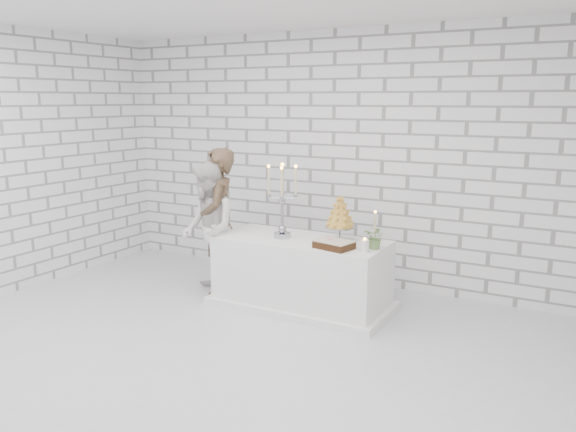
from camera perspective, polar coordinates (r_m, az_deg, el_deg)
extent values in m
cube|color=silver|center=(5.29, -7.47, -13.17)|extent=(6.00, 5.00, 0.01)
cube|color=white|center=(7.01, 4.48, 5.71)|extent=(6.00, 0.01, 3.00)
cube|color=white|center=(6.20, 1.33, -5.65)|extent=(1.80, 0.80, 0.75)
imported|color=#3D2C1D|center=(6.59, -6.87, -0.57)|extent=(0.65, 0.73, 1.67)
imported|color=silver|center=(6.52, -7.90, -1.38)|extent=(0.93, 0.94, 1.52)
cube|color=black|center=(5.72, 4.56, -2.81)|extent=(0.40, 0.32, 0.08)
cylinder|color=white|center=(5.61, 7.57, -2.94)|extent=(0.10, 0.10, 0.12)
cylinder|color=beige|center=(5.92, 8.56, -1.22)|extent=(0.07, 0.07, 0.32)
imported|color=#436A3A|center=(5.72, 8.62, -2.11)|extent=(0.24, 0.22, 0.23)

